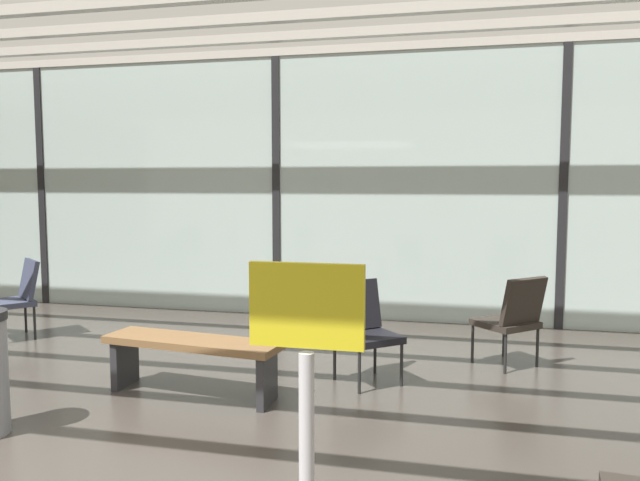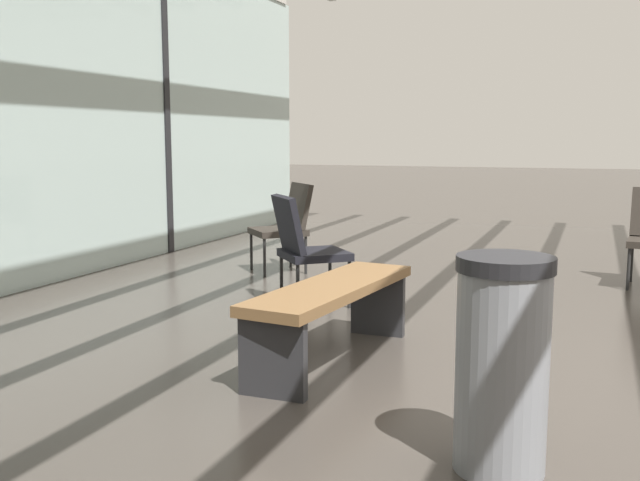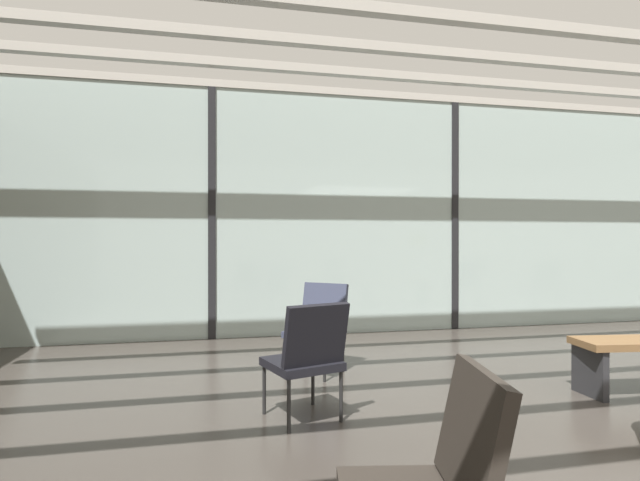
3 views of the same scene
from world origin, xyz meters
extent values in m
cube|color=#A3B7B2|center=(0.00, 5.20, 1.67)|extent=(14.00, 0.08, 3.33)
cube|color=black|center=(-3.50, 5.20, 1.67)|extent=(0.10, 0.12, 3.33)
cube|color=black|center=(0.00, 5.20, 1.67)|extent=(0.10, 0.12, 3.33)
cube|color=black|center=(3.50, 5.20, 1.67)|extent=(0.10, 0.12, 3.33)
cube|color=#B7B2A8|center=(0.00, 3.55, 3.38)|extent=(13.72, 0.12, 0.10)
cube|color=#B7B2A8|center=(0.00, 4.38, 3.38)|extent=(13.72, 0.12, 0.10)
cube|color=#B7B2A8|center=(0.00, 5.20, 3.38)|extent=(13.72, 0.12, 0.10)
ellipsoid|color=silver|center=(0.50, 10.63, 2.21)|extent=(13.17, 4.43, 4.43)
sphere|color=gray|center=(-5.56, 10.63, 2.21)|extent=(2.44, 2.44, 2.44)
sphere|color=black|center=(-3.12, 8.59, 2.55)|extent=(0.28, 0.28, 0.28)
sphere|color=black|center=(-2.22, 8.59, 2.55)|extent=(0.28, 0.28, 0.28)
sphere|color=black|center=(-1.32, 8.59, 2.55)|extent=(0.28, 0.28, 0.28)
sphere|color=black|center=(-0.42, 8.59, 2.55)|extent=(0.28, 0.28, 0.28)
cube|color=#33384C|center=(-2.51, 3.24, 0.40)|extent=(0.68, 0.68, 0.06)
cube|color=#33384C|center=(-2.37, 3.40, 0.65)|extent=(0.46, 0.41, 0.44)
cylinder|color=black|center=(-2.54, 3.53, 0.18)|extent=(0.03, 0.03, 0.37)
cylinder|color=black|center=(-2.21, 3.27, 0.18)|extent=(0.03, 0.03, 0.37)
cube|color=#28231E|center=(2.80, 3.47, 0.40)|extent=(0.68, 0.68, 0.06)
cube|color=#28231E|center=(2.95, 3.32, 0.65)|extent=(0.44, 0.43, 0.44)
cylinder|color=black|center=(2.81, 3.77, 0.18)|extent=(0.03, 0.03, 0.37)
cylinder|color=black|center=(2.51, 3.48, 0.18)|extent=(0.03, 0.03, 0.37)
cylinder|color=black|center=(3.10, 3.47, 0.18)|extent=(0.03, 0.03, 0.37)
cylinder|color=black|center=(2.80, 3.18, 0.18)|extent=(0.03, 0.03, 0.37)
cube|color=black|center=(1.62, 2.62, 0.40)|extent=(0.68, 0.68, 0.06)
cube|color=black|center=(1.48, 2.79, 0.65)|extent=(0.45, 0.42, 0.44)
cylinder|color=black|center=(1.60, 2.33, 0.18)|extent=(0.03, 0.03, 0.37)
cylinder|color=black|center=(1.92, 2.60, 0.18)|extent=(0.03, 0.03, 0.37)
cylinder|color=black|center=(1.32, 2.64, 0.18)|extent=(0.03, 0.03, 0.37)
cylinder|color=black|center=(1.64, 2.92, 0.18)|extent=(0.03, 0.03, 0.37)
cube|color=brown|center=(0.28, 1.99, 0.44)|extent=(1.54, 0.58, 0.06)
cube|color=#262628|center=(0.94, 1.91, 0.21)|extent=(0.06, 0.36, 0.41)
cube|color=#262628|center=(-0.39, 2.07, 0.21)|extent=(0.06, 0.36, 0.41)
cube|color=gold|center=(1.88, -0.42, 1.28)|extent=(0.44, 0.03, 0.32)
camera|label=1|loc=(2.47, -2.66, 1.74)|focal=35.38mm
camera|label=2|loc=(-3.58, 0.59, 1.31)|focal=40.37mm
camera|label=3|loc=(-3.49, -1.48, 1.32)|focal=27.56mm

